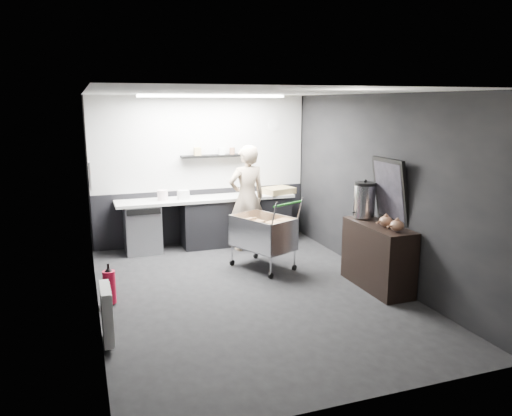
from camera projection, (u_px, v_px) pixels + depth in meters
name	position (u px, v px, depth m)	size (l,w,h in m)	color
floor	(250.00, 292.00, 6.90)	(5.50, 5.50, 0.00)	black
ceiling	(250.00, 92.00, 6.34)	(5.50, 5.50, 0.00)	white
wall_back	(202.00, 170.00, 9.15)	(5.50, 5.50, 0.00)	black
wall_front	(358.00, 255.00, 4.08)	(5.50, 5.50, 0.00)	black
wall_left	(92.00, 207.00, 5.97)	(5.50, 5.50, 0.00)	black
wall_right	(379.00, 188.00, 7.27)	(5.50, 5.50, 0.00)	black
kitchen_wall_panel	(201.00, 143.00, 9.03)	(3.95, 0.02, 1.70)	#BBBAB6
dado_panel	(203.00, 215.00, 9.31)	(3.95, 0.02, 1.00)	black
floating_shelf	(214.00, 156.00, 9.04)	(1.20, 0.22, 0.04)	black
wall_clock	(273.00, 125.00, 9.42)	(0.20, 0.20, 0.03)	silver
poster	(90.00, 175.00, 7.13)	(0.02, 0.30, 0.40)	silver
poster_red_band	(90.00, 171.00, 7.12)	(0.01, 0.22, 0.10)	red
radiator	(107.00, 314.00, 5.36)	(0.10, 0.50, 0.60)	silver
ceiling_strip	(213.00, 96.00, 8.05)	(2.40, 0.20, 0.04)	white
prep_counter	(214.00, 221.00, 9.08)	(3.20, 0.61, 0.90)	black
person	(247.00, 198.00, 8.72)	(0.68, 0.44, 1.86)	beige
shopping_cart	(263.00, 235.00, 7.80)	(1.01, 1.27, 1.13)	silver
sideboard	(377.00, 247.00, 7.00)	(0.52, 1.22, 1.83)	black
fire_extinguisher	(109.00, 286.00, 6.42)	(0.16, 0.16, 0.53)	red
cardboard_box	(278.00, 190.00, 9.33)	(0.55, 0.42, 0.11)	#A28B56
pink_tub	(163.00, 195.00, 8.67)	(0.18, 0.18, 0.18)	beige
white_container	(183.00, 195.00, 8.74)	(0.18, 0.14, 0.16)	silver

